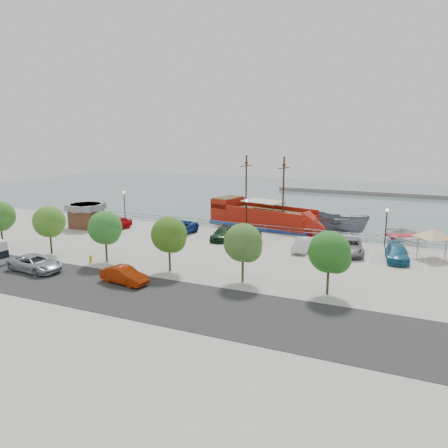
% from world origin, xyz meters
% --- Properties ---
extents(ground, '(160.00, 160.00, 0.00)m').
position_xyz_m(ground, '(0.00, 0.00, -1.00)').
color(ground, slate).
extents(land_slab, '(100.00, 58.00, 1.20)m').
position_xyz_m(land_slab, '(0.00, -21.00, -0.60)').
color(land_slab, '#A2A092').
rests_on(land_slab, ground).
extents(street, '(100.00, 8.00, 0.04)m').
position_xyz_m(street, '(0.00, -16.00, 0.01)').
color(street, '#282828').
rests_on(street, land_slab).
extents(sidewalk, '(100.00, 4.00, 0.05)m').
position_xyz_m(sidewalk, '(0.00, -10.00, 0.01)').
color(sidewalk, '#97968E').
rests_on(sidewalk, land_slab).
extents(seawall_railing, '(50.00, 0.06, 1.00)m').
position_xyz_m(seawall_railing, '(0.00, 7.80, 0.53)').
color(seawall_railing, slate).
rests_on(seawall_railing, land_slab).
extents(far_shore, '(40.00, 3.00, 0.80)m').
position_xyz_m(far_shore, '(10.00, 55.00, -0.60)').
color(far_shore, '#969693').
rests_on(far_shore, ground).
extents(pirate_ship, '(17.17, 8.46, 10.63)m').
position_xyz_m(pirate_ship, '(1.27, 11.89, 0.78)').
color(pirate_ship, '#A2180B').
rests_on(pirate_ship, ground).
extents(patrol_boat, '(7.98, 4.92, 2.90)m').
position_xyz_m(patrol_boat, '(10.20, 13.51, 0.45)').
color(patrol_boat, slate).
rests_on(patrol_boat, ground).
extents(speedboat, '(8.22, 9.38, 1.62)m').
position_xyz_m(speedboat, '(17.91, 12.60, -0.19)').
color(speedboat, white).
rests_on(speedboat, ground).
extents(dock_west, '(6.56, 2.65, 0.36)m').
position_xyz_m(dock_west, '(-13.24, 9.20, -0.82)').
color(dock_west, slate).
rests_on(dock_west, ground).
extents(dock_mid, '(6.72, 4.21, 0.37)m').
position_xyz_m(dock_mid, '(7.55, 9.20, -0.81)').
color(dock_mid, '#675F57').
rests_on(dock_mid, ground).
extents(dock_east, '(6.52, 3.87, 0.36)m').
position_xyz_m(dock_east, '(16.20, 9.20, -0.82)').
color(dock_east, gray).
rests_on(dock_east, ground).
extents(shed, '(4.03, 4.03, 3.09)m').
position_xyz_m(shed, '(-20.38, 1.47, 1.64)').
color(shed, brown).
rests_on(shed, land_slab).
extents(canopy_tent, '(4.23, 4.23, 3.35)m').
position_xyz_m(canopy_tent, '(20.51, 4.31, 2.92)').
color(canopy_tent, slate).
rests_on(canopy_tent, land_slab).
extents(street_van, '(5.51, 2.91, 1.48)m').
position_xyz_m(street_van, '(-12.08, -14.81, 0.74)').
color(street_van, '#989EA8').
rests_on(street_van, street).
extents(street_sedan, '(4.45, 2.09, 1.41)m').
position_xyz_m(street_sedan, '(-2.82, -14.25, 0.70)').
color(street_sedan, '#922305').
rests_on(street_sedan, street).
extents(fire_hydrant, '(0.26, 0.26, 0.74)m').
position_xyz_m(fire_hydrant, '(-9.29, -10.80, 0.40)').
color(fire_hydrant, '#E49E00').
rests_on(fire_hydrant, sidewalk).
extents(lamp_post_left, '(0.36, 0.36, 4.28)m').
position_xyz_m(lamp_post_left, '(-18.00, 6.50, 2.94)').
color(lamp_post_left, black).
rests_on(lamp_post_left, land_slab).
extents(lamp_post_mid, '(0.36, 0.36, 4.28)m').
position_xyz_m(lamp_post_mid, '(0.00, 6.50, 2.94)').
color(lamp_post_mid, black).
rests_on(lamp_post_mid, land_slab).
extents(lamp_post_right, '(0.36, 0.36, 4.28)m').
position_xyz_m(lamp_post_right, '(16.00, 6.50, 2.94)').
color(lamp_post_right, black).
rests_on(lamp_post_right, land_slab).
extents(tree_a, '(3.30, 3.20, 5.00)m').
position_xyz_m(tree_a, '(-21.85, -10.07, 3.30)').
color(tree_a, '#473321').
rests_on(tree_a, sidewalk).
extents(tree_b, '(3.30, 3.20, 5.00)m').
position_xyz_m(tree_b, '(-14.85, -10.07, 3.30)').
color(tree_b, '#473321').
rests_on(tree_b, sidewalk).
extents(tree_c, '(3.30, 3.20, 5.00)m').
position_xyz_m(tree_c, '(-7.85, -10.07, 3.30)').
color(tree_c, '#473321').
rests_on(tree_c, sidewalk).
extents(tree_d, '(3.30, 3.20, 5.00)m').
position_xyz_m(tree_d, '(-0.85, -10.07, 3.30)').
color(tree_d, '#473321').
rests_on(tree_d, sidewalk).
extents(tree_e, '(3.30, 3.20, 5.00)m').
position_xyz_m(tree_e, '(6.15, -10.07, 3.30)').
color(tree_e, '#473321').
rests_on(tree_e, sidewalk).
extents(tree_f, '(3.30, 3.20, 5.00)m').
position_xyz_m(tree_f, '(13.15, -10.07, 3.30)').
color(tree_f, '#473321').
rests_on(tree_f, sidewalk).
extents(parked_car_a, '(2.33, 4.84, 1.59)m').
position_xyz_m(parked_car_a, '(-15.94, 1.78, 0.80)').
color(parked_car_a, '#B80B0F').
rests_on(parked_car_a, land_slab).
extents(parked_car_c, '(3.43, 6.25, 1.66)m').
position_xyz_m(parked_car_c, '(-7.43, 2.56, 0.83)').
color(parked_car_c, navy).
rests_on(parked_car_c, land_slab).
extents(parked_car_d, '(2.33, 4.84, 1.36)m').
position_xyz_m(parked_car_d, '(-1.46, 2.65, 0.68)').
color(parked_car_d, black).
rests_on(parked_car_d, land_slab).
extents(parked_car_e, '(1.99, 4.70, 1.58)m').
position_xyz_m(parked_car_e, '(1.94, 2.00, 0.79)').
color(parked_car_e, black).
rests_on(parked_car_e, land_slab).
extents(parked_car_f, '(1.52, 4.14, 1.36)m').
position_xyz_m(parked_car_f, '(8.24, 1.48, 0.68)').
color(parked_car_f, silver).
rests_on(parked_car_f, land_slab).
extents(parked_car_g, '(3.56, 5.95, 1.55)m').
position_xyz_m(parked_car_g, '(12.90, 2.50, 0.77)').
color(parked_car_g, slate).
rests_on(parked_car_g, land_slab).
extents(parked_car_h, '(2.64, 5.26, 1.46)m').
position_xyz_m(parked_car_h, '(17.44, 1.87, 0.73)').
color(parked_car_h, '#23688B').
rests_on(parked_car_h, land_slab).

